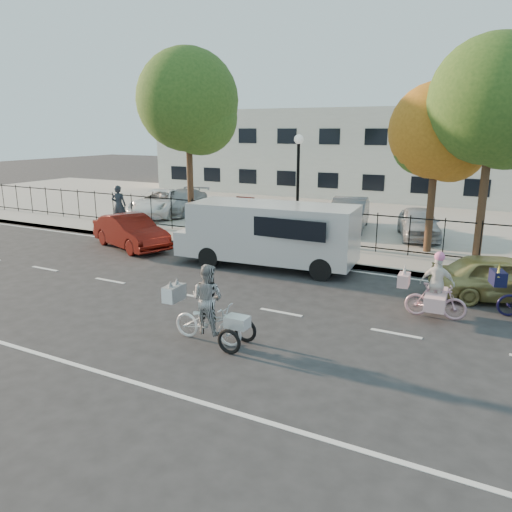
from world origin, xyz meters
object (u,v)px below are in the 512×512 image
Objects in this scene: lamppost at (298,171)px; lot_car_a at (181,202)px; unicorn_bike at (435,293)px; white_van at (270,232)px; lot_car_b at (160,203)px; red_sedan at (131,232)px; pedestrian at (119,205)px; zebra_trike at (208,312)px; lot_car_c at (349,214)px; gold_sedan at (503,278)px; lot_car_d at (419,223)px.

lot_car_a is at bearing 154.73° from lamppost.
white_van is (-5.88, 2.41, 0.58)m from unicorn_bike.
unicorn_bike reaches higher than lot_car_b.
white_van is at bearing -68.11° from red_sedan.
pedestrian is at bearing 69.15° from red_sedan.
unicorn_bike is 0.43× the size of red_sedan.
red_sedan is at bearing 116.61° from pedestrian.
zebra_trike is at bearing -81.18° from white_van.
lot_car_c is at bearing 79.60° from white_van.
gold_sedan is (5.73, 6.22, -0.05)m from zebra_trike.
lot_car_d reaches higher than red_sedan.
zebra_trike is 8.46m from gold_sedan.
white_van is 1.44× the size of lot_car_a.
zebra_trike reaches higher than red_sedan.
zebra_trike is at bearing 118.63° from pedestrian.
lot_car_c is (-5.26, 9.39, 0.23)m from unicorn_bike.
unicorn_bike is 0.27× the size of white_van.
unicorn_bike is (4.27, 3.94, -0.06)m from zebra_trike.
gold_sedan is at bearing -6.32° from white_van.
lot_car_a is at bearing 41.56° from red_sedan.
lot_car_b is at bearing 41.55° from zebra_trike.
lamppost is 2.49× the size of unicorn_bike.
lot_car_b is at bearing 174.28° from lot_car_c.
lamppost is at bearing 10.65° from zebra_trike.
lot_car_a reaches higher than gold_sedan.
red_sedan is 7.01m from lot_car_b.
pedestrian is (-9.34, 0.00, -2.00)m from lamppost.
zebra_trike is 13.14m from lot_car_d.
lot_car_c is (-6.72, 7.10, 0.22)m from gold_sedan.
lot_car_b is at bearing 161.42° from lamppost.
unicorn_bike is 0.40× the size of lot_car_c.
zebra_trike is at bearing -107.92° from red_sedan.
white_van is 1.56× the size of red_sedan.
lamppost is at bearing -112.58° from lot_car_c.
pedestrian reaches higher than unicorn_bike.
lamppost reaches higher than red_sedan.
red_sedan is at bearing -79.25° from lot_car_a.
lot_car_c is 3.22m from lot_car_d.
lot_car_c is (10.17, 0.96, 0.04)m from lot_car_b.
unicorn_bike is 6.38m from white_van.
lot_car_a is at bearing 53.50° from unicorn_bike.
lot_car_d is at bearing -14.54° from lot_car_b.
lamppost is at bearing 44.99° from unicorn_bike.
white_van reaches higher than zebra_trike.
lamppost is 1.13× the size of gold_sedan.
zebra_trike is 6.57m from white_van.
lot_car_a is 1.01× the size of lot_car_c.
lot_car_a is at bearing 136.52° from white_van.
zebra_trike reaches higher than lot_car_b.
lot_car_b is 13.38m from lot_car_d.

